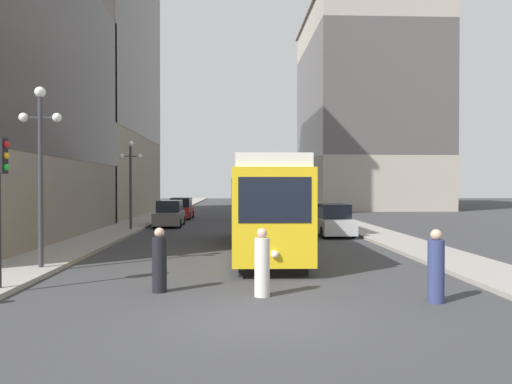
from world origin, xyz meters
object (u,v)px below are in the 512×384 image
object	(u,v)px
streetcar	(264,203)
lamp_post_left_far	(131,171)
parked_car_left_near	(170,214)
parked_car_right_far	(333,221)
parked_car_left_mid	(181,209)
pedestrian_crossing_near	(436,268)
lamp_post_left_near	(40,150)
pedestrian_crossing_far	(159,262)
pedestrian_on_sidewalk	(262,265)
transit_bus	(288,197)

from	to	relation	value
streetcar	lamp_post_left_far	size ratio (longest dim) A/B	2.61
parked_car_left_near	parked_car_right_far	size ratio (longest dim) A/B	1.07
lamp_post_left_far	parked_car_left_mid	bearing A→B (deg)	80.80
pedestrian_crossing_near	lamp_post_left_near	size ratio (longest dim) A/B	0.30
parked_car_left_near	parked_car_left_mid	bearing A→B (deg)	89.18
parked_car_right_far	pedestrian_crossing_far	distance (m)	16.81
parked_car_left_mid	streetcar	bearing A→B (deg)	-73.79
parked_car_left_near	parked_car_left_mid	world-z (taller)	same
parked_car_left_mid	pedestrian_on_sidewalk	world-z (taller)	parked_car_left_mid
pedestrian_on_sidewalk	lamp_post_left_near	world-z (taller)	lamp_post_left_near
pedestrian_crossing_near	pedestrian_on_sidewalk	xyz separation A→B (m)	(-4.24, 0.86, -0.01)
parked_car_right_far	lamp_post_left_far	xyz separation A→B (m)	(-12.08, 3.13, 2.92)
transit_bus	pedestrian_crossing_far	bearing A→B (deg)	-102.12
parked_car_left_near	transit_bus	bearing A→B (deg)	29.44
parked_car_right_far	lamp_post_left_far	bearing A→B (deg)	-15.48
parked_car_left_near	pedestrian_crossing_far	distance (m)	22.24
lamp_post_left_far	pedestrian_on_sidewalk	bearing A→B (deg)	-69.04
parked_car_right_far	lamp_post_left_near	world-z (taller)	lamp_post_left_near
streetcar	pedestrian_on_sidewalk	distance (m)	9.35
transit_bus	pedestrian_crossing_far	world-z (taller)	transit_bus
transit_bus	pedestrian_on_sidewalk	world-z (taller)	transit_bus
pedestrian_crossing_near	lamp_post_left_near	world-z (taller)	lamp_post_left_near
parked_car_right_far	transit_bus	bearing A→B (deg)	-85.15
pedestrian_crossing_near	lamp_post_left_near	bearing A→B (deg)	145.66
lamp_post_left_near	lamp_post_left_far	xyz separation A→B (m)	(0.00, 14.65, -0.30)
streetcar	pedestrian_crossing_near	size ratio (longest dim) A/B	7.93
streetcar	pedestrian_crossing_near	xyz separation A→B (m)	(3.65, -10.10, -1.26)
lamp_post_left_far	streetcar	bearing A→B (deg)	-50.76
parked_car_left_near	pedestrian_on_sidewalk	world-z (taller)	parked_car_left_near
parked_car_left_near	pedestrian_crossing_near	size ratio (longest dim) A/B	2.69
lamp_post_left_near	lamp_post_left_far	distance (m)	14.66
parked_car_left_near	lamp_post_left_far	size ratio (longest dim) A/B	0.89
parked_car_left_mid	pedestrian_crossing_far	xyz separation A→B (m)	(2.55, -29.84, -0.03)
lamp_post_left_far	lamp_post_left_near	bearing A→B (deg)	-90.00
streetcar	lamp_post_left_near	size ratio (longest dim) A/B	2.38
streetcar	parked_car_right_far	world-z (taller)	streetcar
parked_car_left_mid	transit_bus	bearing A→B (deg)	-15.20
parked_car_right_far	lamp_post_left_far	size ratio (longest dim) A/B	0.83
lamp_post_left_near	streetcar	bearing A→B (deg)	33.42
parked_car_left_near	pedestrian_on_sidewalk	bearing A→B (deg)	-77.72
parked_car_left_near	parked_car_right_far	world-z (taller)	same
pedestrian_on_sidewalk	lamp_post_left_far	distance (m)	20.31
parked_car_left_mid	pedestrian_crossing_near	world-z (taller)	parked_car_left_mid
parked_car_left_near	lamp_post_left_near	distance (m)	19.00
transit_bus	pedestrian_on_sidewalk	size ratio (longest dim) A/B	6.31
pedestrian_crossing_far	parked_car_right_far	bearing A→B (deg)	111.33
transit_bus	parked_car_right_far	size ratio (longest dim) A/B	2.46
pedestrian_crossing_near	transit_bus	bearing A→B (deg)	80.37
parked_car_left_mid	lamp_post_left_near	bearing A→B (deg)	-93.37
parked_car_left_near	pedestrian_crossing_far	bearing A→B (deg)	-84.23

